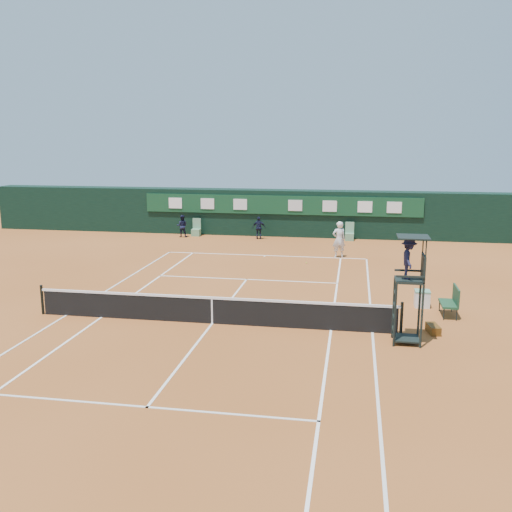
% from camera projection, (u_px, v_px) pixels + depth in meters
% --- Properties ---
extents(ground, '(90.00, 90.00, 0.00)m').
position_uv_depth(ground, '(212.00, 324.00, 19.88)').
color(ground, '#A65927').
rests_on(ground, ground).
extents(court_lines, '(11.05, 23.85, 0.01)m').
position_uv_depth(court_lines, '(212.00, 323.00, 19.88)').
color(court_lines, white).
rests_on(court_lines, ground).
extents(tennis_net, '(12.90, 0.10, 1.10)m').
position_uv_depth(tennis_net, '(212.00, 310.00, 19.77)').
color(tennis_net, black).
rests_on(tennis_net, ground).
extents(back_wall, '(40.00, 1.65, 3.00)m').
position_uv_depth(back_wall, '(281.00, 213.00, 37.65)').
color(back_wall, black).
rests_on(back_wall, ground).
extents(linesman_chair_left, '(0.55, 0.50, 1.15)m').
position_uv_depth(linesman_chair_left, '(196.00, 231.00, 37.60)').
color(linesman_chair_left, '#63976A').
rests_on(linesman_chair_left, ground).
extents(linesman_chair_right, '(0.55, 0.50, 1.15)m').
position_uv_depth(linesman_chair_right, '(349.00, 235.00, 35.92)').
color(linesman_chair_right, '#5E9069').
rests_on(linesman_chair_right, ground).
extents(umpire_chair, '(0.96, 0.95, 3.42)m').
position_uv_depth(umpire_chair, '(410.00, 267.00, 17.53)').
color(umpire_chair, black).
rests_on(umpire_chair, ground).
extents(player_bench, '(0.55, 1.20, 1.10)m').
position_uv_depth(player_bench, '(452.00, 300.00, 20.62)').
color(player_bench, '#193F24').
rests_on(player_bench, ground).
extents(tennis_bag, '(0.45, 0.79, 0.28)m').
position_uv_depth(tennis_bag, '(433.00, 329.00, 18.90)').
color(tennis_bag, black).
rests_on(tennis_bag, ground).
extents(cooler, '(0.57, 0.57, 0.65)m').
position_uv_depth(cooler, '(422.00, 298.00, 21.80)').
color(cooler, white).
rests_on(cooler, ground).
extents(tennis_ball, '(0.07, 0.07, 0.07)m').
position_uv_depth(tennis_ball, '(306.00, 263.00, 29.38)').
color(tennis_ball, '#BBCC2F').
rests_on(tennis_ball, ground).
extents(player, '(0.84, 0.69, 1.97)m').
position_uv_depth(player, '(339.00, 239.00, 30.70)').
color(player, silver).
rests_on(player, ground).
extents(ball_kid_left, '(0.77, 0.64, 1.45)m').
position_uv_depth(ball_kid_left, '(182.00, 226.00, 37.07)').
color(ball_kid_left, black).
rests_on(ball_kid_left, ground).
extents(ball_kid_right, '(0.87, 0.41, 1.45)m').
position_uv_depth(ball_kid_right, '(259.00, 228.00, 36.35)').
color(ball_kid_right, black).
rests_on(ball_kid_right, ground).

